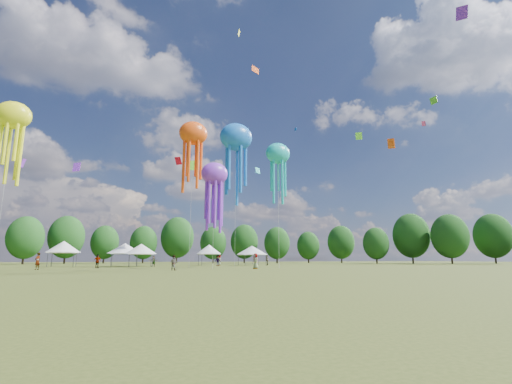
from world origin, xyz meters
name	(u,v)px	position (x,y,z in m)	size (l,w,h in m)	color
ground	(427,297)	(0.00, 0.00, 0.00)	(300.00, 300.00, 0.00)	#384416
spectator_near	(174,263)	(-4.32, 30.31, 0.79)	(0.77, 0.60, 1.58)	gray
spectators_far	(200,261)	(2.01, 48.64, 0.92)	(35.50, 25.78, 1.91)	gray
festival_tents	(165,249)	(-2.94, 54.92, 2.87)	(36.78, 11.50, 3.92)	#47474C
show_kites	(190,152)	(-0.98, 43.68, 17.11)	(38.44, 15.95, 24.17)	#FF500F
small_kites	(210,53)	(0.88, 39.18, 31.36)	(73.89, 67.46, 43.96)	#FF500F
treeline	(156,231)	(-3.87, 62.51, 6.54)	(201.57, 95.24, 13.43)	#38281C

